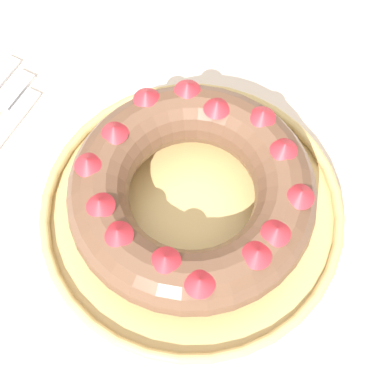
# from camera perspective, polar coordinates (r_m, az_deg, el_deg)

# --- Properties ---
(ground_plane) EXTENTS (8.00, 8.00, 0.00)m
(ground_plane) POSITION_cam_1_polar(r_m,az_deg,el_deg) (1.32, -0.26, -14.97)
(ground_plane) COLOR gray
(dining_table) EXTENTS (1.21, 1.26, 0.73)m
(dining_table) POSITION_cam_1_polar(r_m,az_deg,el_deg) (0.70, -0.48, -4.77)
(dining_table) COLOR beige
(dining_table) RESTS_ON ground_plane
(serving_dish) EXTENTS (0.35, 0.35, 0.02)m
(serving_dish) POSITION_cam_1_polar(r_m,az_deg,el_deg) (0.61, 0.00, -1.85)
(serving_dish) COLOR tan
(serving_dish) RESTS_ON dining_table
(bundt_cake) EXTENTS (0.27, 0.27, 0.08)m
(bundt_cake) POSITION_cam_1_polar(r_m,az_deg,el_deg) (0.57, 0.01, 0.06)
(bundt_cake) COLOR brown
(bundt_cake) RESTS_ON serving_dish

